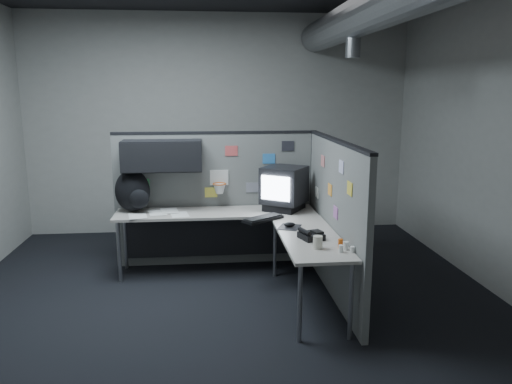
{
  "coord_description": "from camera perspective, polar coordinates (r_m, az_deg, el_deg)",
  "views": [
    {
      "loc": [
        -0.2,
        -4.64,
        2.11
      ],
      "look_at": [
        0.3,
        0.35,
        1.08
      ],
      "focal_mm": 35.0,
      "sensor_mm": 36.0,
      "label": 1
    }
  ],
  "objects": [
    {
      "name": "cup",
      "position": [
        4.46,
        7.07,
        -5.73
      ],
      "size": [
        0.09,
        0.09,
        0.12
      ],
      "primitive_type": "cylinder",
      "rotation": [
        0.0,
        0.0,
        0.12
      ],
      "color": "beige",
      "rests_on": "desk"
    },
    {
      "name": "partition_back",
      "position": [
        5.98,
        -6.17,
        0.78
      ],
      "size": [
        2.44,
        0.42,
        1.63
      ],
      "color": "slate",
      "rests_on": "ground"
    },
    {
      "name": "monitor",
      "position": [
        5.82,
        3.23,
        0.49
      ],
      "size": [
        0.62,
        0.62,
        0.51
      ],
      "rotation": [
        0.0,
        0.0,
        0.2
      ],
      "color": "black",
      "rests_on": "desk"
    },
    {
      "name": "keyboard",
      "position": [
        5.38,
        0.82,
        -3.05
      ],
      "size": [
        0.48,
        0.41,
        0.04
      ],
      "rotation": [
        0.0,
        0.0,
        -0.15
      ],
      "color": "black",
      "rests_on": "desk"
    },
    {
      "name": "desk",
      "position": [
        5.56,
        -1.97,
        -4.05
      ],
      "size": [
        2.31,
        2.11,
        0.73
      ],
      "color": "#ACA49B",
      "rests_on": "ground"
    },
    {
      "name": "mouse",
      "position": [
        5.12,
        3.85,
        -3.85
      ],
      "size": [
        0.28,
        0.31,
        0.05
      ],
      "rotation": [
        0.0,
        0.0,
        0.37
      ],
      "color": "black",
      "rests_on": "desk"
    },
    {
      "name": "bottles",
      "position": [
        4.46,
        10.04,
        -6.14
      ],
      "size": [
        0.14,
        0.17,
        0.09
      ],
      "rotation": [
        0.0,
        0.0,
        0.06
      ],
      "color": "silver",
      "rests_on": "desk"
    },
    {
      "name": "room",
      "position": [
        4.7,
        3.57,
        11.39
      ],
      "size": [
        5.62,
        5.62,
        3.22
      ],
      "color": "black",
      "rests_on": "ground"
    },
    {
      "name": "papers",
      "position": [
        5.76,
        -10.78,
        -2.42
      ],
      "size": [
        0.7,
        0.51,
        0.01
      ],
      "rotation": [
        0.0,
        0.0,
        0.19
      ],
      "color": "white",
      "rests_on": "desk"
    },
    {
      "name": "backpack",
      "position": [
        5.88,
        -13.86,
        0.04
      ],
      "size": [
        0.46,
        0.41,
        0.49
      ],
      "rotation": [
        0.0,
        0.0,
        0.24
      ],
      "color": "black",
      "rests_on": "desk"
    },
    {
      "name": "partition_right",
      "position": [
        5.19,
        8.96,
        -2.97
      ],
      "size": [
        0.07,
        2.23,
        1.63
      ],
      "color": "slate",
      "rests_on": "ground"
    },
    {
      "name": "phone",
      "position": [
        4.74,
        6.29,
        -4.93
      ],
      "size": [
        0.25,
        0.26,
        0.1
      ],
      "rotation": [
        0.0,
        0.0,
        0.15
      ],
      "color": "black",
      "rests_on": "desk"
    }
  ]
}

